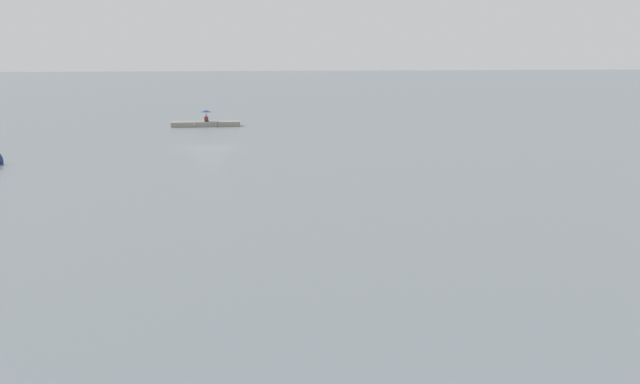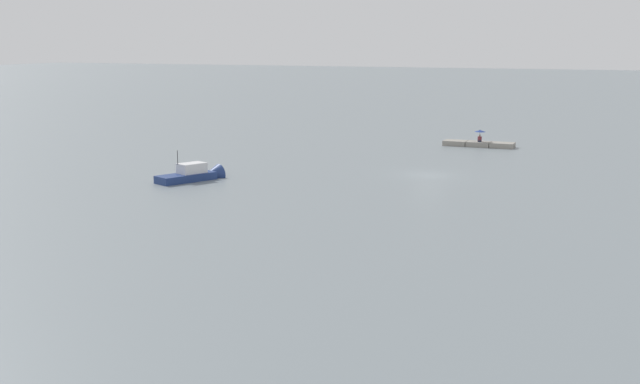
{
  "view_description": "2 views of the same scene",
  "coord_description": "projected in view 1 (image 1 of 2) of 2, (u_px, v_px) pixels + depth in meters",
  "views": [
    {
      "loc": [
        1.05,
        66.08,
        7.9
      ],
      "look_at": [
        -4.78,
        28.62,
        1.21
      ],
      "focal_mm": 45.07,
      "sensor_mm": 36.0,
      "label": 1
    },
    {
      "loc": [
        -16.93,
        62.77,
        10.76
      ],
      "look_at": [
        1.96,
        17.9,
        1.58
      ],
      "focal_mm": 45.44,
      "sensor_mm": 36.0,
      "label": 2
    }
  ],
  "objects": [
    {
      "name": "person_seated_maroon_left",
      "position": [
        206.0,
        119.0,
        84.43
      ],
      "size": [
        0.48,
        0.66,
        0.73
      ],
      "rotation": [
        0.0,
        0.0,
        0.17
      ],
      "color": "#1E2333",
      "rests_on": "seawall_pier"
    },
    {
      "name": "umbrella_open_navy",
      "position": [
        206.0,
        111.0,
        84.35
      ],
      "size": [
        1.14,
        1.14,
        1.25
      ],
      "color": "black",
      "rests_on": "seawall_pier"
    },
    {
      "name": "seawall_pier",
      "position": [
        206.0,
        124.0,
        84.6
      ],
      "size": [
        7.18,
        1.8,
        0.51
      ],
      "color": "gray",
      "rests_on": "ground_plane"
    },
    {
      "name": "ground_plane",
      "position": [
        209.0,
        148.0,
        65.83
      ],
      "size": [
        500.0,
        500.0,
        0.0
      ],
      "primitive_type": "plane",
      "color": "slate"
    }
  ]
}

